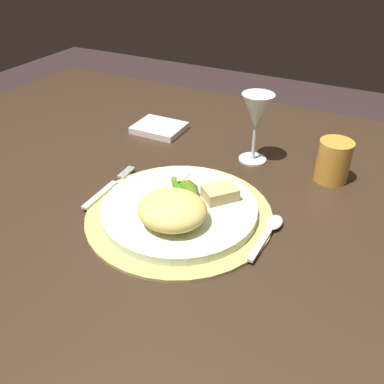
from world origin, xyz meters
name	(u,v)px	position (x,y,z in m)	size (l,w,h in m)	color
dining_table	(183,239)	(0.00, 0.00, 0.62)	(1.49, 1.06, 0.74)	#362618
placemat	(179,214)	(0.03, -0.07, 0.74)	(0.33, 0.33, 0.01)	tan
dinner_plate	(179,209)	(0.03, -0.07, 0.75)	(0.28, 0.28, 0.02)	silver
pasta_serving	(172,210)	(0.04, -0.11, 0.78)	(0.12, 0.11, 0.05)	#EACE68
salad_greens	(185,186)	(0.02, -0.02, 0.77)	(0.08, 0.06, 0.03)	#4B7636
bread_piece	(220,193)	(0.09, -0.02, 0.77)	(0.06, 0.04, 0.02)	tan
fork	(108,188)	(-0.13, -0.07, 0.74)	(0.02, 0.17, 0.00)	silver
spoon	(270,229)	(0.19, -0.04, 0.74)	(0.03, 0.13, 0.01)	silver
napkin	(159,128)	(-0.18, 0.22, 0.74)	(0.12, 0.10, 0.02)	white
wine_glass	(257,114)	(0.08, 0.18, 0.84)	(0.07, 0.07, 0.15)	silver
amber_tumbler	(333,161)	(0.25, 0.18, 0.78)	(0.07, 0.07, 0.09)	gold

